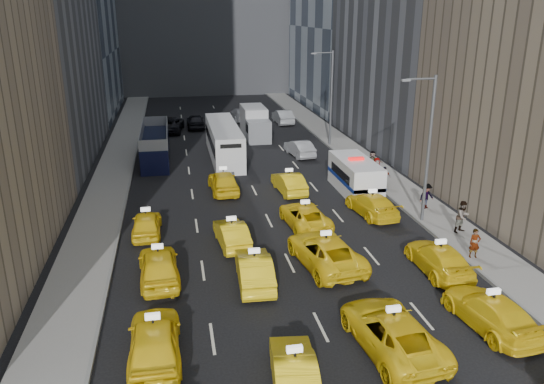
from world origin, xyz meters
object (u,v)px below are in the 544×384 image
at_px(box_truck, 255,123).
at_px(pedestrian_0, 475,243).
at_px(double_decker, 155,144).
at_px(city_bus, 224,141).
at_px(nypd_van, 355,176).

relative_size(box_truck, pedestrian_0, 4.34).
bearing_deg(box_truck, double_decker, -138.36).
xyz_separation_m(city_bus, pedestrian_0, (10.81, -22.99, -0.52)).
bearing_deg(box_truck, pedestrian_0, -70.84).
height_order(nypd_van, double_decker, double_decker).
bearing_deg(city_bus, double_decker, 172.65).
distance_m(box_truck, pedestrian_0, 31.10).
bearing_deg(double_decker, box_truck, 39.58).
bearing_deg(city_bus, nypd_van, -57.59).
relative_size(nypd_van, double_decker, 0.60).
height_order(nypd_van, city_bus, city_bus).
xyz_separation_m(box_truck, pedestrian_0, (6.86, -30.33, -0.56)).
distance_m(nypd_van, city_bus, 13.99).
bearing_deg(pedestrian_0, city_bus, 124.58).
height_order(nypd_van, pedestrian_0, nypd_van).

